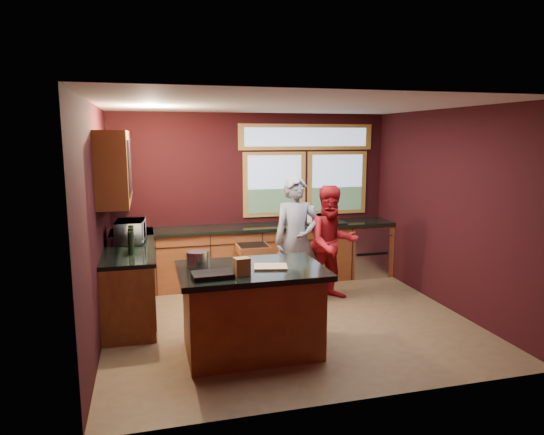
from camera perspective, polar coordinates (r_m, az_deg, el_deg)
name	(u,v)px	position (r m, az deg, el deg)	size (l,w,h in m)	color
floor	(288,320)	(6.37, 1.90, -11.95)	(4.50, 4.50, 0.00)	brown
room_shell	(236,179)	(6.12, -4.26, 4.52)	(4.52, 4.02, 2.71)	black
back_counter	(270,253)	(7.84, -0.23, -4.24)	(4.50, 0.64, 0.93)	#5D2716
left_counter	(130,278)	(6.79, -16.32, -6.80)	(0.64, 2.30, 0.93)	#5D2716
island	(252,309)	(5.34, -2.42, -10.76)	(1.55, 1.05, 0.95)	#5D2716
person_grey	(296,240)	(6.82, 2.88, -2.68)	(0.65, 0.43, 1.78)	slate
person_red	(332,243)	(6.97, 7.04, -3.01)	(0.80, 0.63, 1.65)	maroon
microwave	(131,232)	(6.71, -16.30, -1.60)	(0.54, 0.37, 0.30)	#999999
potted_plant	(289,212)	(7.85, 2.07, 0.65)	(0.34, 0.30, 0.38)	#999999
paper_towel	(311,215)	(7.92, 4.58, 0.34)	(0.12, 0.12, 0.28)	white
cutting_board	(271,267)	(5.20, -0.17, -5.82)	(0.35, 0.25, 0.02)	tan
stock_pot	(198,259)	(5.24, -8.73, -4.90)	(0.24, 0.24, 0.18)	silver
paper_bag	(242,267)	(4.91, -3.56, -5.78)	(0.15, 0.12, 0.18)	brown
black_tray	(212,275)	(4.88, -7.03, -6.72)	(0.40, 0.28, 0.05)	black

